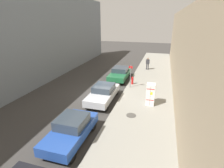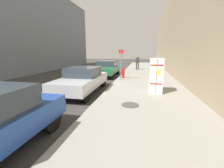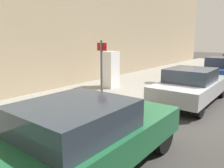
% 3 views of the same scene
% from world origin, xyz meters
% --- Properties ---
extents(ground_plane, '(80.00, 80.00, 0.00)m').
position_xyz_m(ground_plane, '(0.00, 0.00, 0.00)').
color(ground_plane, '#383533').
extents(sidewalk_slab, '(4.50, 44.00, 0.14)m').
position_xyz_m(sidewalk_slab, '(-3.99, 0.00, 0.07)').
color(sidewalk_slab, gray).
rests_on(sidewalk_slab, ground).
extents(building_facade_near, '(1.88, 39.60, 7.40)m').
position_xyz_m(building_facade_near, '(-7.17, 0.00, 3.70)').
color(building_facade_near, tan).
rests_on(building_facade_near, ground).
extents(discarded_refrigerator, '(0.66, 0.71, 1.76)m').
position_xyz_m(discarded_refrigerator, '(-4.38, 1.19, 1.02)').
color(discarded_refrigerator, white).
rests_on(discarded_refrigerator, sidewalk_slab).
extents(manhole_cover, '(0.70, 0.70, 0.02)m').
position_xyz_m(manhole_cover, '(-3.27, 3.35, 0.15)').
color(manhole_cover, '#47443F').
rests_on(manhole_cover, sidewalk_slab).
extents(street_sign_post, '(0.36, 0.07, 2.29)m').
position_xyz_m(street_sign_post, '(-2.15, -2.05, 1.43)').
color(street_sign_post, slate).
rests_on(street_sign_post, sidewalk_slab).
extents(fire_hydrant, '(0.22, 0.22, 0.81)m').
position_xyz_m(fire_hydrant, '(-2.20, -3.04, 0.55)').
color(fire_hydrant, red).
rests_on(fire_hydrant, sidewalk_slab).
extents(pedestrian_walking_far, '(0.46, 0.22, 1.60)m').
position_xyz_m(pedestrian_walking_far, '(-3.15, -9.26, 1.06)').
color(pedestrian_walking_far, '#333338').
rests_on(pedestrian_walking_far, sidewalk_slab).
extents(parked_sedan_green, '(1.84, 4.40, 1.40)m').
position_xyz_m(parked_sedan_green, '(-0.47, -4.57, 0.73)').
color(parked_sedan_green, '#1E6038').
rests_on(parked_sedan_green, ground).
extents(parked_sedan_silver, '(1.80, 4.34, 1.38)m').
position_xyz_m(parked_sedan_silver, '(-0.47, 1.35, 0.71)').
color(parked_sedan_silver, silver).
rests_on(parked_sedan_silver, ground).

